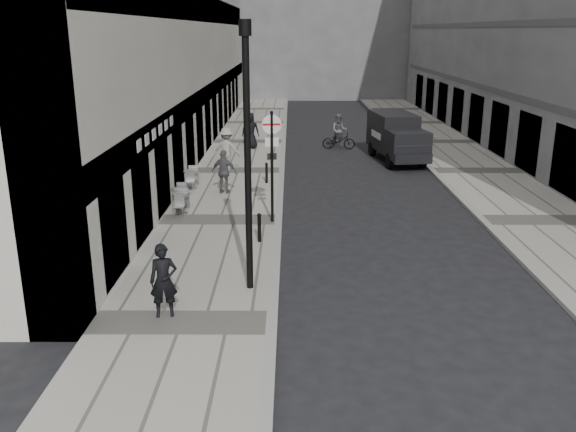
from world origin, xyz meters
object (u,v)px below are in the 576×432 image
walking_man (164,281)px  sign_post (272,152)px  panel_van (396,135)px  lamppost (247,147)px  cyclist (339,136)px

walking_man → sign_post: bearing=62.4°
walking_man → panel_van: 19.44m
lamppost → panel_van: 17.43m
sign_post → cyclist: size_ratio=1.93×
sign_post → panel_van: size_ratio=0.72×
panel_van → cyclist: 4.13m
panel_van → cyclist: size_ratio=2.68×
lamppost → sign_post: bearing=85.9°
lamppost → cyclist: 19.81m
lamppost → panel_van: bearing=68.7°
lamppost → panel_van: lamppost is taller
walking_man → cyclist: size_ratio=0.88×
lamppost → panel_van: size_ratio=1.25×
walking_man → cyclist: cyclist is taller
sign_post → walking_man: bearing=-115.2°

